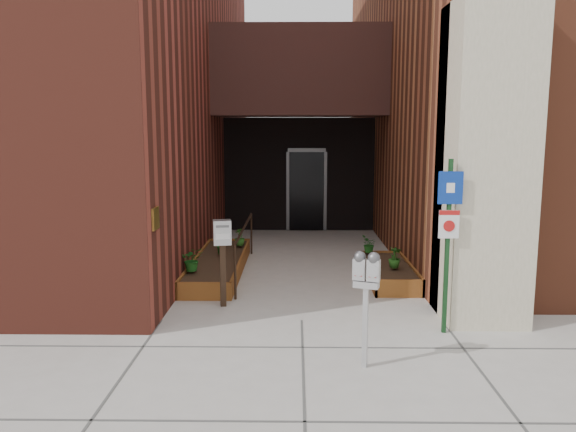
{
  "coord_description": "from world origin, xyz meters",
  "views": [
    {
      "loc": [
        -0.09,
        -7.66,
        2.7
      ],
      "look_at": [
        -0.22,
        1.8,
        1.23
      ],
      "focal_mm": 35.0,
      "sensor_mm": 36.0,
      "label": 1
    }
  ],
  "objects": [
    {
      "name": "shrub_right_a",
      "position": [
        1.64,
        1.91,
        0.48
      ],
      "size": [
        0.21,
        0.21,
        0.36
      ],
      "primitive_type": "imported",
      "rotation": [
        0.0,
        0.0,
        1.59
      ],
      "color": "#225919",
      "rests_on": "planter_right"
    },
    {
      "name": "planter_right",
      "position": [
        1.6,
        2.2,
        0.13
      ],
      "size": [
        0.8,
        2.2,
        0.3
      ],
      "color": "brown",
      "rests_on": "ground"
    },
    {
      "name": "payment_dropbox",
      "position": [
        -1.2,
        0.65,
        0.97
      ],
      "size": [
        0.3,
        0.25,
        1.34
      ],
      "color": "black",
      "rests_on": "ground"
    },
    {
      "name": "sign_post",
      "position": [
        1.9,
        -0.45,
        1.43
      ],
      "size": [
        0.32,
        0.08,
        2.32
      ],
      "color": "#143919",
      "rests_on": "ground"
    },
    {
      "name": "shrub_right_b",
      "position": [
        1.67,
        1.99,
        0.48
      ],
      "size": [
        0.23,
        0.23,
        0.36
      ],
      "primitive_type": "imported",
      "rotation": [
        0.0,
        0.0,
        2.92
      ],
      "color": "#225F1B",
      "rests_on": "planter_right"
    },
    {
      "name": "parking_meter",
      "position": [
        0.7,
        -1.56,
        1.05
      ],
      "size": [
        0.31,
        0.2,
        1.35
      ],
      "color": "#B4B4B7",
      "rests_on": "ground"
    },
    {
      "name": "architecture",
      "position": [
        -0.18,
        6.89,
        4.98
      ],
      "size": [
        20.0,
        14.6,
        10.0
      ],
      "color": "maroon",
      "rests_on": "ground"
    },
    {
      "name": "shrub_left_c",
      "position": [
        -1.25,
        3.75,
        0.49
      ],
      "size": [
        0.29,
        0.29,
        0.37
      ],
      "primitive_type": "imported",
      "rotation": [
        0.0,
        0.0,
        4.04
      ],
      "color": "#255D1A",
      "rests_on": "planter_left"
    },
    {
      "name": "shrub_left_b",
      "position": [
        -1.55,
        2.94,
        0.48
      ],
      "size": [
        0.27,
        0.27,
        0.35
      ],
      "primitive_type": "imported",
      "rotation": [
        0.0,
        0.0,
        2.5
      ],
      "color": "#19571A",
      "rests_on": "planter_left"
    },
    {
      "name": "planter_left",
      "position": [
        -1.55,
        2.7,
        0.13
      ],
      "size": [
        0.9,
        3.6,
        0.3
      ],
      "color": "brown",
      "rests_on": "ground"
    },
    {
      "name": "handrail",
      "position": [
        -1.05,
        2.65,
        0.75
      ],
      "size": [
        0.04,
        3.34,
        0.9
      ],
      "color": "black",
      "rests_on": "ground"
    },
    {
      "name": "shrub_right_c",
      "position": [
        1.35,
        3.1,
        0.47
      ],
      "size": [
        0.37,
        0.37,
        0.34
      ],
      "primitive_type": "imported",
      "rotation": [
        0.0,
        0.0,
        4.47
      ],
      "color": "#1A5819",
      "rests_on": "planter_right"
    },
    {
      "name": "shrub_left_a",
      "position": [
        -1.85,
        1.63,
        0.5
      ],
      "size": [
        0.46,
        0.46,
        0.41
      ],
      "primitive_type": "imported",
      "rotation": [
        0.0,
        0.0,
        0.31
      ],
      "color": "#1B5D1A",
      "rests_on": "planter_left"
    },
    {
      "name": "shrub_left_d",
      "position": [
        -1.6,
        3.87,
        0.49
      ],
      "size": [
        0.26,
        0.26,
        0.38
      ],
      "primitive_type": "imported",
      "rotation": [
        0.0,
        0.0,
        5.14
      ],
      "color": "#164E16",
      "rests_on": "planter_left"
    },
    {
      "name": "ground",
      "position": [
        0.0,
        0.0,
        0.0
      ],
      "size": [
        80.0,
        80.0,
        0.0
      ],
      "primitive_type": "plane",
      "color": "#9E9991",
      "rests_on": "ground"
    }
  ]
}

